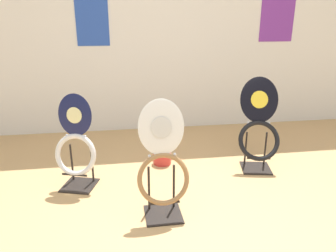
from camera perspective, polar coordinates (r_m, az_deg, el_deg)
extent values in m
plane|color=tan|center=(2.34, 6.97, -20.32)|extent=(14.00, 14.00, 0.00)
cube|color=silver|center=(4.22, -1.38, 16.73)|extent=(8.00, 0.06, 2.60)
cube|color=#284CAD|center=(4.16, -13.11, 17.98)|extent=(0.38, 0.01, 0.66)
cube|color=purple|center=(4.62, 18.54, 17.70)|extent=(0.45, 0.01, 0.63)
cube|color=black|center=(2.62, -0.83, -15.13)|extent=(0.28, 0.28, 0.01)
cylinder|color=black|center=(2.59, -3.34, -10.75)|extent=(0.02, 0.02, 0.36)
cylinder|color=black|center=(2.61, 1.01, -10.42)|extent=(0.02, 0.02, 0.36)
cylinder|color=black|center=(2.47, -0.58, -13.24)|extent=(0.22, 0.02, 0.02)
torus|color=#9E7042|center=(2.44, -0.80, -9.24)|extent=(0.39, 0.18, 0.38)
ellipsoid|color=white|center=(2.38, -1.20, -0.22)|extent=(0.34, 0.10, 0.41)
ellipsoid|color=silver|center=(2.36, -1.15, -0.27)|extent=(0.15, 0.04, 0.16)
sphere|color=silver|center=(2.41, -3.26, -5.25)|extent=(0.02, 0.02, 0.02)
sphere|color=silver|center=(2.43, 1.17, -4.96)|extent=(0.02, 0.02, 0.02)
cube|color=black|center=(3.10, -15.13, -9.93)|extent=(0.35, 0.35, 0.01)
cylinder|color=black|center=(3.14, -16.41, -6.06)|extent=(0.02, 0.02, 0.35)
cylinder|color=black|center=(3.06, -13.06, -6.40)|extent=(0.02, 0.02, 0.35)
cylinder|color=black|center=(2.98, -15.97, -8.18)|extent=(0.22, 0.08, 0.02)
torus|color=silver|center=(2.95, -15.81, -4.85)|extent=(0.40, 0.25, 0.37)
ellipsoid|color=#141942|center=(2.89, -15.92, 1.86)|extent=(0.31, 0.15, 0.37)
ellipsoid|color=beige|center=(2.88, -16.04, 1.80)|extent=(0.14, 0.06, 0.14)
sphere|color=silver|center=(2.97, -17.20, -1.57)|extent=(0.02, 0.02, 0.02)
sphere|color=silver|center=(2.90, -14.24, -1.77)|extent=(0.02, 0.02, 0.02)
cube|color=black|center=(3.42, 15.03, -7.10)|extent=(0.33, 0.33, 0.01)
cylinder|color=black|center=(3.41, 13.37, -3.75)|extent=(0.02, 0.02, 0.35)
cylinder|color=black|center=(3.45, 16.58, -3.77)|extent=(0.02, 0.02, 0.35)
cylinder|color=black|center=(3.29, 15.50, -5.45)|extent=(0.22, 0.06, 0.02)
torus|color=black|center=(3.28, 15.55, -2.46)|extent=(0.43, 0.30, 0.37)
ellipsoid|color=black|center=(3.31, 15.60, 4.45)|extent=(0.39, 0.22, 0.43)
ellipsoid|color=yellow|center=(3.29, 15.65, 4.46)|extent=(0.17, 0.09, 0.16)
sphere|color=silver|center=(3.28, 13.79, 0.60)|extent=(0.02, 0.02, 0.02)
sphere|color=silver|center=(3.33, 17.21, 0.54)|extent=(0.02, 0.02, 0.02)
cylinder|color=red|center=(3.39, -1.03, -5.54)|extent=(0.18, 0.18, 0.13)
torus|color=silver|center=(3.37, -1.04, -4.65)|extent=(0.19, 0.19, 0.01)
cylinder|color=#B2B2B7|center=(3.36, -1.04, -4.52)|extent=(0.16, 0.16, 0.00)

